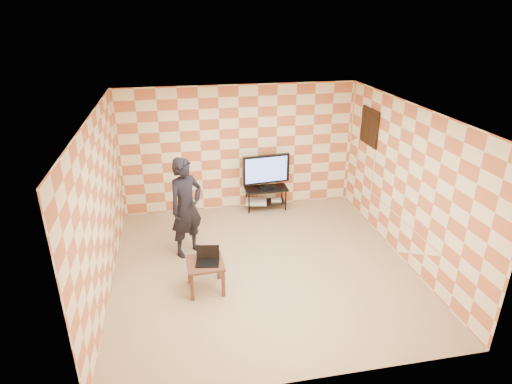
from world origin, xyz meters
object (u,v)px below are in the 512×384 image
(side_table, at_px, (205,267))
(tv, at_px, (266,170))
(person, at_px, (186,207))
(tv_stand, at_px, (266,194))

(side_table, bearing_deg, tv, 60.19)
(tv, xyz_separation_m, person, (-1.76, -1.54, -0.01))
(tv_stand, xyz_separation_m, side_table, (-1.55, -2.70, 0.05))
(tv, height_order, person, person)
(tv, relative_size, side_table, 1.74)
(side_table, relative_size, person, 0.33)
(tv_stand, relative_size, person, 0.51)
(tv_stand, xyz_separation_m, tv, (-0.00, -0.00, 0.55))
(tv_stand, distance_m, side_table, 3.11)
(tv_stand, height_order, person, person)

